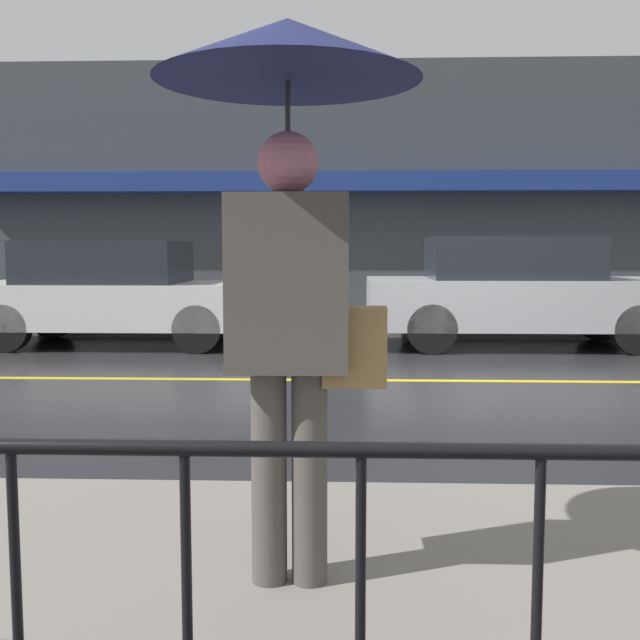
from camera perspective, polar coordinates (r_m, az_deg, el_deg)
name	(u,v)px	position (r m, az deg, el deg)	size (l,w,h in m)	color
ground_plane	(459,381)	(8.14, 10.56, -4.60)	(80.00, 80.00, 0.00)	#262628
sidewalk_far	(417,326)	(13.04, 7.37, -0.44)	(28.00, 2.19, 0.13)	slate
lane_marking	(459,381)	(8.14, 10.56, -4.57)	(25.20, 0.12, 0.01)	gold
building_storefront	(412,192)	(14.22, 7.04, 9.62)	(28.00, 0.85, 4.84)	#383D42
pedestrian	(290,156)	(2.81, -2.33, 12.37)	(0.98, 0.98, 2.12)	#4C4742
car_white	(115,293)	(11.27, -15.34, 2.02)	(4.22, 1.83, 1.51)	silver
car_silver	(518,291)	(11.02, 14.88, 2.11)	(4.38, 1.72, 1.57)	#B2B5BA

